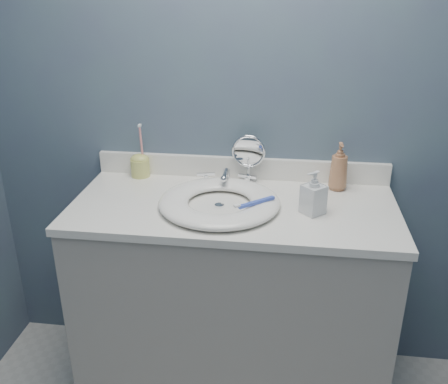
% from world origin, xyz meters
% --- Properties ---
extents(back_wall, '(2.20, 0.02, 2.40)m').
position_xyz_m(back_wall, '(0.00, 1.25, 1.20)').
color(back_wall, '#48526C').
rests_on(back_wall, ground).
extents(vanity_cabinet, '(1.20, 0.55, 0.85)m').
position_xyz_m(vanity_cabinet, '(0.00, 0.97, 0.42)').
color(vanity_cabinet, '#A39E95').
rests_on(vanity_cabinet, ground).
extents(countertop, '(1.22, 0.57, 0.03)m').
position_xyz_m(countertop, '(0.00, 0.97, 0.86)').
color(countertop, white).
rests_on(countertop, vanity_cabinet).
extents(backsplash, '(1.22, 0.02, 0.09)m').
position_xyz_m(backsplash, '(0.00, 1.24, 0.93)').
color(backsplash, white).
rests_on(backsplash, countertop).
extents(basin, '(0.45, 0.45, 0.04)m').
position_xyz_m(basin, '(-0.05, 0.94, 0.90)').
color(basin, white).
rests_on(basin, countertop).
extents(drain, '(0.04, 0.04, 0.01)m').
position_xyz_m(drain, '(-0.05, 0.94, 0.88)').
color(drain, silver).
rests_on(drain, countertop).
extents(faucet, '(0.25, 0.13, 0.07)m').
position_xyz_m(faucet, '(-0.05, 1.14, 0.91)').
color(faucet, silver).
rests_on(faucet, countertop).
extents(makeup_mirror, '(0.14, 0.08, 0.20)m').
position_xyz_m(makeup_mirror, '(0.03, 1.20, 0.99)').
color(makeup_mirror, silver).
rests_on(makeup_mirror, countertop).
extents(soap_bottle_amber, '(0.08, 0.08, 0.19)m').
position_xyz_m(soap_bottle_amber, '(0.40, 1.17, 0.98)').
color(soap_bottle_amber, '#A7704B').
rests_on(soap_bottle_amber, countertop).
extents(soap_bottle_clear, '(0.10, 0.10, 0.16)m').
position_xyz_m(soap_bottle_clear, '(0.29, 0.94, 0.96)').
color(soap_bottle_clear, silver).
rests_on(soap_bottle_clear, countertop).
extents(toothbrush_holder, '(0.08, 0.08, 0.23)m').
position_xyz_m(toothbrush_holder, '(-0.43, 1.20, 0.93)').
color(toothbrush_holder, '#CACC66').
rests_on(toothbrush_holder, countertop).
extents(toothbrush_lying, '(0.14, 0.12, 0.02)m').
position_xyz_m(toothbrush_lying, '(0.08, 0.90, 0.92)').
color(toothbrush_lying, blue).
rests_on(toothbrush_lying, basin).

